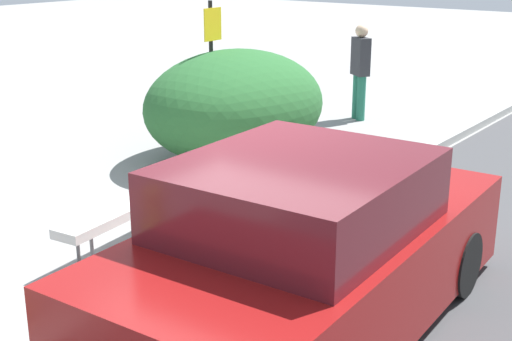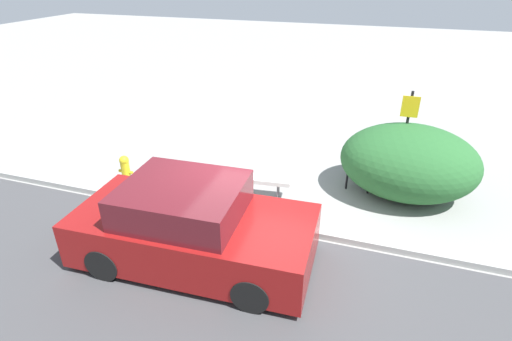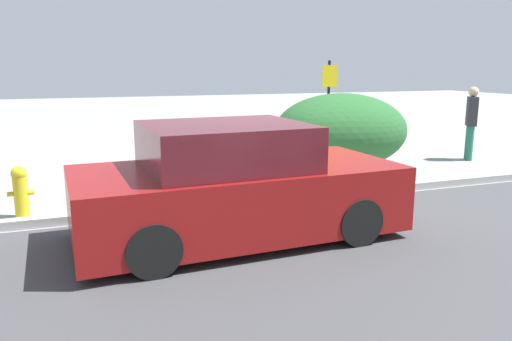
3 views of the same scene
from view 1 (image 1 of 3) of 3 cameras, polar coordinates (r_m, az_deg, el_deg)
name	(u,v)px [view 1 (image 1 of 3)]	position (r m, az deg, el deg)	size (l,w,h in m)	color
ground_plane	(236,256)	(7.35, -1.61, -6.84)	(60.00, 60.00, 0.00)	gray
curb	(236,250)	(7.32, -1.62, -6.37)	(60.00, 0.20, 0.13)	#A8A8A3
bench	(127,209)	(7.47, -10.27, -3.04)	(1.85, 0.53, 0.50)	#515156
bike_rack	(201,142)	(9.65, -4.44, 2.28)	(0.55, 0.10, 0.83)	black
sign_post	(212,65)	(10.42, -3.55, 8.40)	(0.36, 0.08, 2.30)	black
shrub_hedge	(235,105)	(10.46, -1.67, 5.24)	(2.96, 2.37, 1.62)	#28602D
pedestrian	(360,69)	(13.05, 8.33, 8.02)	(0.40, 0.44, 1.71)	#267259
parked_car_near	(306,253)	(5.80, 4.04, -6.57)	(4.16, 2.05, 1.48)	black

